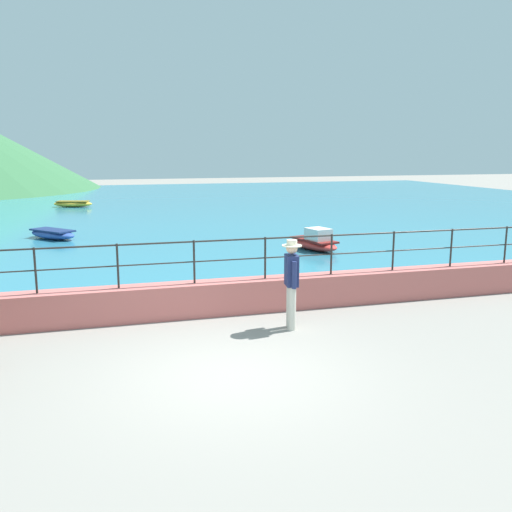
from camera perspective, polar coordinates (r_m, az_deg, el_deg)
ground_plane at (r=8.72m, az=-2.72°, el=-12.13°), size 120.00×120.00×0.00m
promenade_wall at (r=11.58m, az=-6.36°, el=-4.48°), size 20.00×0.56×0.70m
railing at (r=11.36m, az=-6.46°, el=0.22°), size 18.44×0.04×0.90m
lake_water at (r=33.87m, az=-12.78°, el=4.93°), size 64.00×44.32×0.06m
person_walking at (r=10.53m, az=3.71°, el=-2.46°), size 0.38×0.57×1.75m
boat_0 at (r=34.91m, az=-18.49°, el=5.18°), size 2.46×1.50×0.36m
boat_1 at (r=18.90m, az=6.11°, el=1.47°), size 1.45×2.45×0.76m
boat_2 at (r=22.52m, az=-20.37°, el=2.19°), size 2.19×2.33×0.36m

